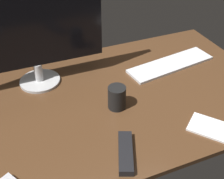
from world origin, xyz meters
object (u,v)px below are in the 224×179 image
object	(u,v)px
coffee_mug	(117,97)
notepad	(210,127)
tv_remote	(126,152)
keyboard	(171,64)
monitor	(31,27)

from	to	relation	value
coffee_mug	notepad	xyz separation A→B (cm)	(27.22, -24.85, -4.46)
tv_remote	notepad	bearing A→B (deg)	-67.49
tv_remote	coffee_mug	size ratio (longest dim) A/B	1.85
keyboard	coffee_mug	world-z (taller)	coffee_mug
coffee_mug	monitor	bearing A→B (deg)	130.47
monitor	tv_remote	size ratio (longest dim) A/B	3.32
monitor	keyboard	distance (cm)	68.23
keyboard	coffee_mug	xyz separation A→B (cm)	(-36.90, -18.80, 4.20)
keyboard	coffee_mug	distance (cm)	41.63
keyboard	notepad	xyz separation A→B (cm)	(-9.69, -43.65, -0.26)
monitor	coffee_mug	world-z (taller)	monitor
monitor	notepad	size ratio (longest dim) A/B	3.97
coffee_mug	tv_remote	bearing A→B (deg)	-106.68
keyboard	tv_remote	xyz separation A→B (cm)	(-44.26, -43.34, 0.58)
keyboard	monitor	bearing A→B (deg)	162.45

